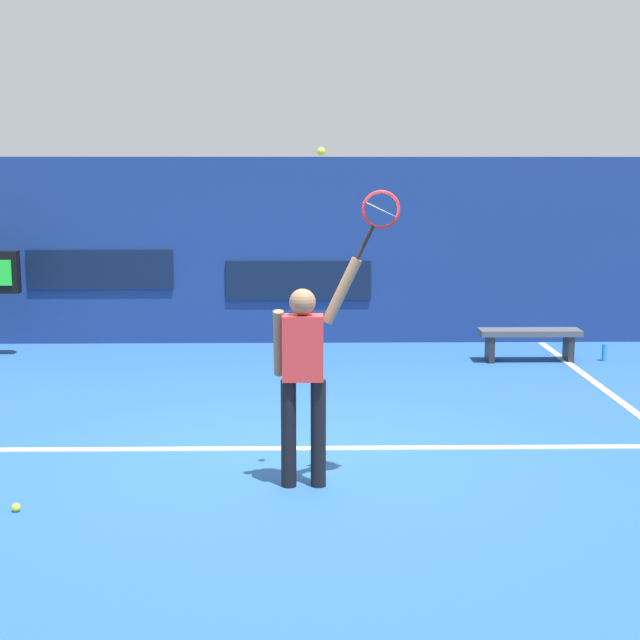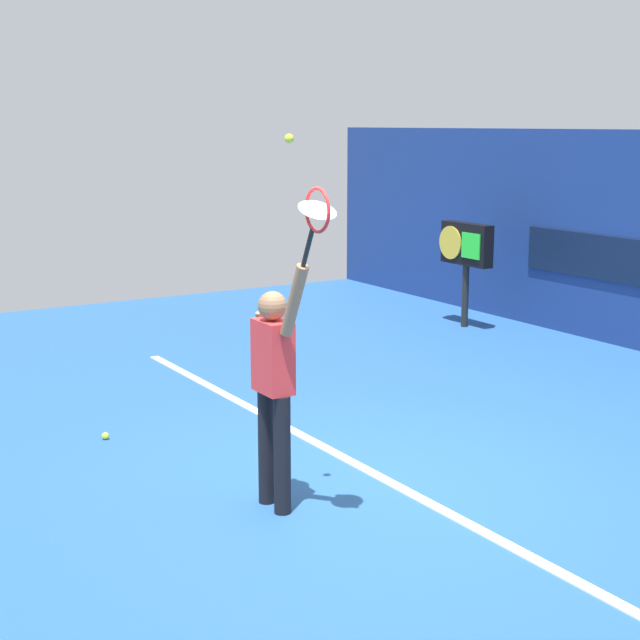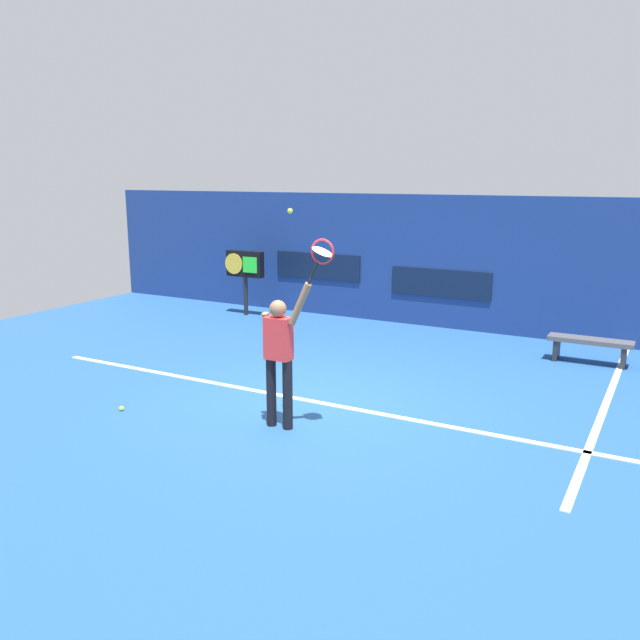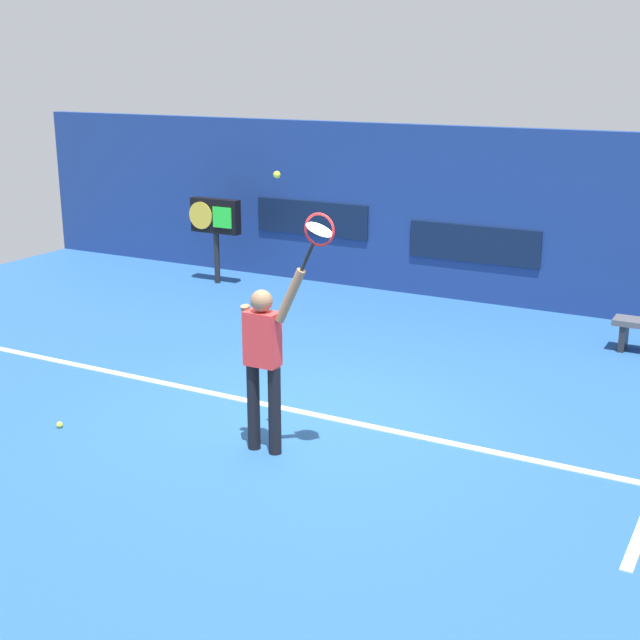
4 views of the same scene
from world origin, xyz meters
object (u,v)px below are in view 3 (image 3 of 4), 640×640
tennis_player (279,352)px  scoreboard_clock (245,266)px  tennis_racket (321,254)px  court_bench (590,345)px  tennis_ball (290,211)px  spare_ball (122,408)px

tennis_player → scoreboard_clock: 7.20m
tennis_racket → court_bench: size_ratio=0.44×
tennis_ball → tennis_player: bearing=-158.0°
scoreboard_clock → spare_ball: size_ratio=22.19×
tennis_racket → spare_ball: 3.71m
tennis_racket → spare_ball: (-2.88, -0.56, -2.27)m
tennis_player → tennis_racket: bearing=-0.4°
tennis_ball → spare_ball: tennis_ball is taller
tennis_racket → scoreboard_clock: (-5.12, 5.62, -1.15)m
tennis_racket → scoreboard_clock: bearing=132.3°
tennis_racket → court_bench: tennis_racket is taller
court_bench → tennis_ball: bearing=-120.5°
scoreboard_clock → tennis_player: bearing=-51.3°
tennis_player → scoreboard_clock: tennis_player is taller
tennis_player → tennis_racket: size_ratio=3.16×
tennis_player → court_bench: bearing=58.5°
tennis_racket → spare_ball: bearing=-168.9°
tennis_racket → tennis_ball: tennis_ball is taller
tennis_player → court_bench: size_ratio=1.40×
scoreboard_clock → spare_ball: 6.67m
tennis_player → tennis_racket: tennis_racket is taller
court_bench → tennis_player: bearing=-121.5°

